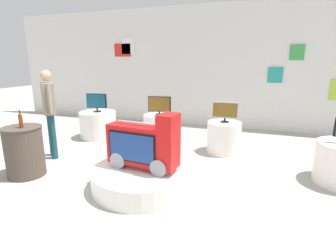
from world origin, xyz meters
name	(u,v)px	position (x,y,z in m)	size (l,w,h in m)	color
ground_plane	(116,195)	(0.00, 0.00, 0.00)	(30.00, 30.00, 0.00)	#B2ADA3
back_wall_display	(195,67)	(0.01, 4.50, 1.66)	(12.12, 0.13, 3.32)	silver
main_display_pedestal	(144,177)	(0.27, 0.38, 0.15)	(1.55, 1.55, 0.29)	white
novelty_firetruck_tv	(144,146)	(0.29, 0.37, 0.64)	(1.08, 0.48, 0.85)	gray
display_pedestal_center_rear	(160,128)	(-0.33, 2.57, 0.32)	(0.74, 0.74, 0.64)	white
tv_on_center_rear	(159,105)	(-0.33, 2.57, 0.87)	(0.52, 0.18, 0.42)	black
display_pedestal_right_rear	(98,125)	(-1.89, 2.40, 0.32)	(0.88, 0.88, 0.64)	white
tv_on_right_rear	(96,102)	(-1.89, 2.40, 0.89)	(0.49, 0.18, 0.44)	black
display_pedestal_far_right	(224,137)	(1.18, 2.32, 0.32)	(0.69, 0.69, 0.64)	white
tv_on_far_right	(225,111)	(1.18, 2.31, 0.87)	(0.52, 0.16, 0.41)	black
side_table_round	(24,151)	(-1.72, 0.09, 0.42)	(0.61, 0.61, 0.82)	#4C4238
bottle_on_side_table	(21,121)	(-1.67, 0.05, 0.94)	(0.06, 0.06, 0.28)	brown
shopper_browsing_near_truck	(49,108)	(-1.93, 0.93, 0.99)	(0.44, 0.40, 1.68)	#194751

